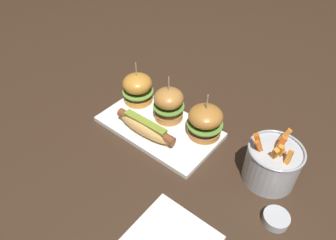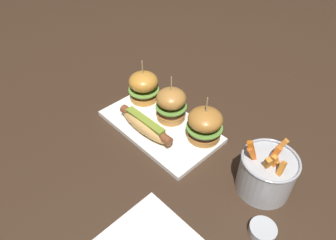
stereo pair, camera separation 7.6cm
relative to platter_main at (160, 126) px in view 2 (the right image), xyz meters
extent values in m
plane|color=#382619|center=(0.00, 0.00, -0.01)|extent=(3.00, 3.00, 0.00)
cube|color=white|center=(0.00, 0.00, 0.00)|extent=(0.35, 0.19, 0.01)
ellipsoid|color=#E2AB5F|center=(-0.01, -0.05, 0.03)|extent=(0.19, 0.05, 0.04)
cylinder|color=brown|center=(-0.01, -0.05, 0.03)|extent=(0.20, 0.03, 0.03)
cube|color=olive|center=(-0.01, -0.05, 0.05)|extent=(0.14, 0.02, 0.01)
cylinder|color=#CA8631|center=(-0.13, 0.05, 0.02)|extent=(0.09, 0.09, 0.02)
cylinder|color=#4D2B19|center=(-0.13, 0.05, 0.03)|extent=(0.08, 0.08, 0.01)
cylinder|color=#6B9E3D|center=(-0.13, 0.05, 0.04)|extent=(0.10, 0.10, 0.00)
ellipsoid|color=#CA8631|center=(-0.13, 0.05, 0.07)|extent=(0.09, 0.09, 0.06)
cylinder|color=tan|center=(-0.13, 0.05, 0.11)|extent=(0.00, 0.00, 0.06)
cylinder|color=#B87B39|center=(0.00, 0.05, 0.02)|extent=(0.08, 0.08, 0.02)
cylinder|color=#50351D|center=(0.00, 0.05, 0.04)|extent=(0.08, 0.08, 0.02)
cylinder|color=#609338|center=(0.00, 0.05, 0.05)|extent=(0.09, 0.09, 0.00)
ellipsoid|color=#B87B39|center=(0.00, 0.05, 0.08)|extent=(0.09, 0.09, 0.05)
cylinder|color=tan|center=(0.00, 0.05, 0.12)|extent=(0.00, 0.00, 0.06)
cylinder|color=#B47330|center=(0.12, 0.06, 0.02)|extent=(0.09, 0.09, 0.02)
cylinder|color=#412020|center=(0.12, 0.06, 0.03)|extent=(0.09, 0.09, 0.02)
cylinder|color=#609338|center=(0.12, 0.06, 0.04)|extent=(0.10, 0.10, 0.00)
ellipsoid|color=#B47330|center=(0.12, 0.06, 0.07)|extent=(0.09, 0.09, 0.05)
cylinder|color=tan|center=(0.12, 0.06, 0.11)|extent=(0.00, 0.00, 0.06)
cylinder|color=#B7BABF|center=(0.32, 0.04, 0.04)|extent=(0.13, 0.13, 0.10)
torus|color=#A8AAB2|center=(0.32, 0.04, 0.09)|extent=(0.13, 0.13, 0.01)
cube|color=orange|center=(0.34, 0.03, 0.09)|extent=(0.02, 0.02, 0.07)
cube|color=orange|center=(0.32, 0.07, 0.09)|extent=(0.04, 0.04, 0.08)
cube|color=orange|center=(0.36, 0.02, 0.09)|extent=(0.01, 0.04, 0.07)
cube|color=orange|center=(0.30, 0.02, 0.09)|extent=(0.04, 0.03, 0.07)
cube|color=orange|center=(0.32, 0.04, 0.09)|extent=(0.03, 0.03, 0.08)
cube|color=orange|center=(0.29, 0.02, 0.09)|extent=(0.04, 0.03, 0.08)
cube|color=orange|center=(0.33, 0.03, 0.08)|extent=(0.04, 0.03, 0.06)
cube|color=orange|center=(0.33, 0.02, 0.09)|extent=(0.02, 0.03, 0.07)
cylinder|color=#B7BABF|center=(0.39, -0.06, 0.00)|extent=(0.06, 0.06, 0.02)
cylinder|color=#9E3323|center=(0.39, -0.06, 0.01)|extent=(0.05, 0.05, 0.00)
camera|label=1|loc=(0.43, -0.48, 0.60)|focal=32.17mm
camera|label=2|loc=(0.48, -0.43, 0.60)|focal=32.17mm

